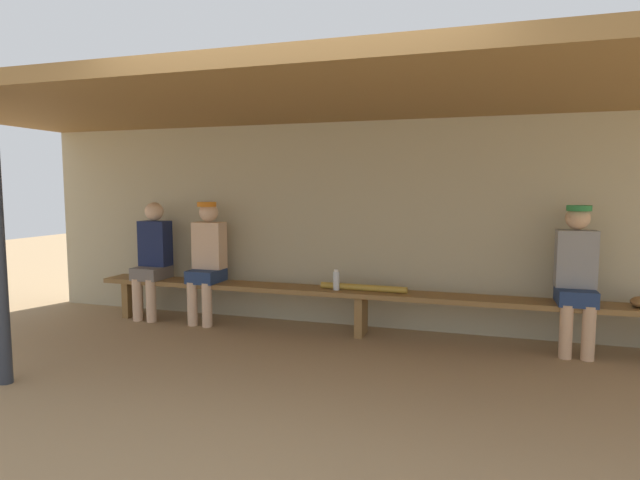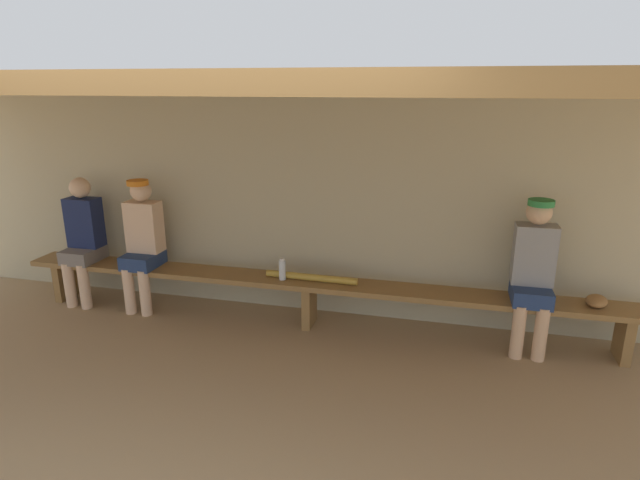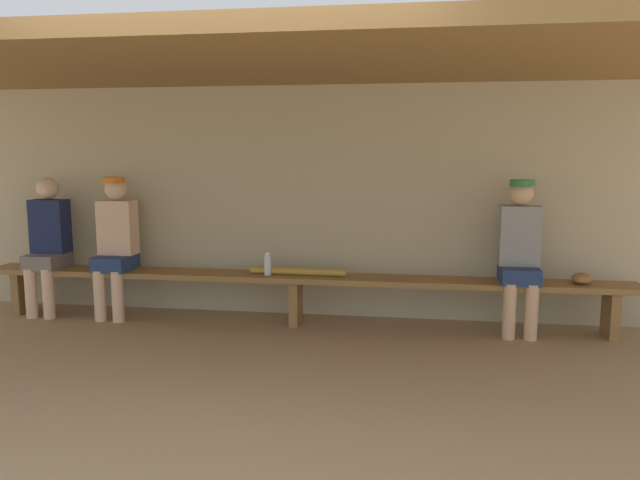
{
  "view_description": "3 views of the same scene",
  "coord_description": "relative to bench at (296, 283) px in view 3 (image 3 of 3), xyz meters",
  "views": [
    {
      "loc": [
        1.14,
        -3.54,
        1.5
      ],
      "look_at": [
        -0.39,
        1.38,
        0.98
      ],
      "focal_mm": 29.19,
      "sensor_mm": 36.0,
      "label": 1
    },
    {
      "loc": [
        1.22,
        -2.91,
        2.26
      ],
      "look_at": [
        0.15,
        1.36,
        0.93
      ],
      "focal_mm": 29.18,
      "sensor_mm": 36.0,
      "label": 2
    },
    {
      "loc": [
        1.07,
        -3.92,
        1.6
      ],
      "look_at": [
        0.28,
        1.17,
        0.85
      ],
      "focal_mm": 34.71,
      "sensor_mm": 36.0,
      "label": 3
    }
  ],
  "objects": [
    {
      "name": "ground_plane",
      "position": [
        0.0,
        -1.55,
        -0.39
      ],
      "size": [
        24.0,
        24.0,
        0.0
      ],
      "primitive_type": "plane",
      "color": "#9E7F59"
    },
    {
      "name": "back_wall",
      "position": [
        0.0,
        0.45,
        0.71
      ],
      "size": [
        8.0,
        0.2,
        2.2
      ],
      "primitive_type": "cube",
      "color": "#B7AD8C",
      "rests_on": "ground"
    },
    {
      "name": "dugout_roof",
      "position": [
        0.0,
        -0.85,
        1.87
      ],
      "size": [
        8.0,
        2.8,
        0.12
      ],
      "primitive_type": "cube",
      "color": "olive",
      "rests_on": "back_wall"
    },
    {
      "name": "bench",
      "position": [
        0.0,
        0.0,
        0.0
      ],
      "size": [
        6.0,
        0.36,
        0.46
      ],
      "color": "olive",
      "rests_on": "ground"
    },
    {
      "name": "player_middle",
      "position": [
        1.97,
        0.0,
        0.36
      ],
      "size": [
        0.34,
        0.42,
        1.34
      ],
      "color": "navy",
      "rests_on": "ground"
    },
    {
      "name": "player_with_sunglasses",
      "position": [
        -2.46,
        0.0,
        0.34
      ],
      "size": [
        0.34,
        0.42,
        1.34
      ],
      "color": "slate",
      "rests_on": "ground"
    },
    {
      "name": "player_in_blue",
      "position": [
        -1.75,
        0.0,
        0.36
      ],
      "size": [
        0.34,
        0.42,
        1.34
      ],
      "color": "navy",
      "rests_on": "ground"
    },
    {
      "name": "water_bottle_clear",
      "position": [
        -0.25,
        -0.03,
        0.17
      ],
      "size": [
        0.07,
        0.07,
        0.21
      ],
      "color": "silver",
      "rests_on": "bench"
    },
    {
      "name": "baseball_glove_tan",
      "position": [
        2.5,
        0.02,
        0.12
      ],
      "size": [
        0.23,
        0.28,
        0.09
      ],
      "primitive_type": "ellipsoid",
      "rotation": [
        0.0,
        0.0,
        1.27
      ],
      "color": "olive",
      "rests_on": "bench"
    },
    {
      "name": "baseball_bat",
      "position": [
        0.02,
        -0.0,
        0.11
      ],
      "size": [
        0.9,
        0.09,
        0.07
      ],
      "primitive_type": "cylinder",
      "rotation": [
        0.0,
        1.57,
        -0.03
      ],
      "color": "#B28C33",
      "rests_on": "bench"
    }
  ]
}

